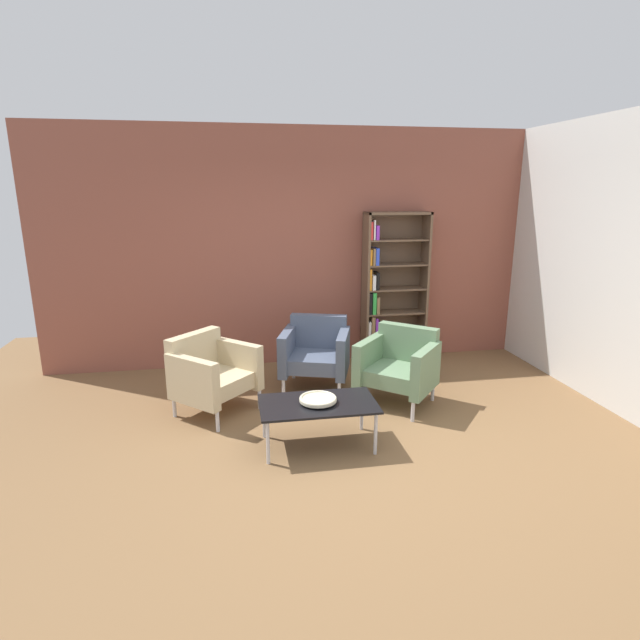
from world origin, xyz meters
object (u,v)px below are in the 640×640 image
at_px(decorative_bowl, 318,399).
at_px(coffee_table_low, 318,406).
at_px(armchair_by_bookshelf, 316,351).
at_px(bookshelf_tall, 389,291).
at_px(armchair_corner_red, 211,372).
at_px(armchair_near_window, 399,365).

bearing_deg(decorative_bowl, coffee_table_low, -63.43).
height_order(coffee_table_low, armchair_by_bookshelf, armchair_by_bookshelf).
height_order(bookshelf_tall, decorative_bowl, bookshelf_tall).
bearing_deg(coffee_table_low, bookshelf_tall, 58.86).
relative_size(decorative_bowl, armchair_corner_red, 0.34).
bearing_deg(armchair_by_bookshelf, armchair_corner_red, -139.65).
bearing_deg(armchair_corner_red, coffee_table_low, -90.52).
relative_size(coffee_table_low, armchair_near_window, 1.05).
distance_m(armchair_by_bookshelf, armchair_near_window, 0.97).
distance_m(bookshelf_tall, coffee_table_low, 2.51).
height_order(armchair_corner_red, armchair_by_bookshelf, same).
bearing_deg(armchair_by_bookshelf, armchair_near_window, -18.84).
relative_size(armchair_corner_red, armchair_by_bookshelf, 1.09).
distance_m(coffee_table_low, armchair_corner_red, 1.27).
xyz_separation_m(bookshelf_tall, decorative_bowl, (-1.27, -2.09, -0.48)).
height_order(bookshelf_tall, coffee_table_low, bookshelf_tall).
bearing_deg(armchair_near_window, armchair_corner_red, -142.25).
bearing_deg(coffee_table_low, armchair_by_bookshelf, 81.31).
xyz_separation_m(decorative_bowl, armchair_corner_red, (-0.92, 0.88, -0.02)).
height_order(armchair_by_bookshelf, armchair_near_window, same).
bearing_deg(bookshelf_tall, armchair_by_bookshelf, -144.78).
bearing_deg(decorative_bowl, armchair_by_bookshelf, 81.31).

